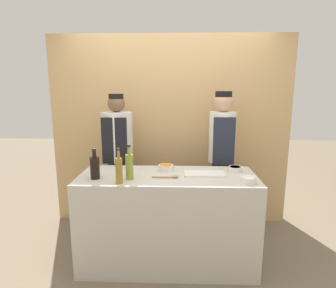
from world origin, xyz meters
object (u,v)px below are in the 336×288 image
wooden_spoon (169,177)px  chef_left (118,159)px  cutting_board (205,174)px  bottle_soy (95,167)px  bottle_oil (129,166)px  sauce_bowl_red (235,169)px  sauce_bowl_green (248,179)px  sauce_bowl_orange (166,167)px  bottle_vinegar (119,170)px  chef_right (221,156)px

wooden_spoon → chef_left: (-0.63, 0.74, -0.03)m
cutting_board → bottle_soy: 1.04m
bottle_oil → wooden_spoon: bearing=6.4°
sauce_bowl_red → sauce_bowl_green: (0.04, -0.35, 0.00)m
bottle_soy → chef_left: chef_left is taller
sauce_bowl_green → sauce_bowl_orange: 0.82m
chef_left → wooden_spoon: bearing=-49.6°
cutting_board → chef_left: 1.16m
bottle_oil → chef_left: size_ratio=0.19×
bottle_soy → bottle_vinegar: 0.28m
sauce_bowl_orange → chef_left: 0.78m
sauce_bowl_orange → chef_right: bearing=38.3°
wooden_spoon → sauce_bowl_green: bearing=-9.4°
sauce_bowl_orange → wooden_spoon: bearing=-81.2°
sauce_bowl_green → chef_right: size_ratio=0.08×
bottle_soy → chef_right: 1.50m
sauce_bowl_red → cutting_board: sauce_bowl_red is taller
sauce_bowl_green → cutting_board: (-0.36, 0.23, -0.02)m
bottle_oil → chef_left: 0.84m
wooden_spoon → cutting_board: bearing=17.8°
chef_left → bottle_soy: bearing=-93.7°
sauce_bowl_orange → bottle_vinegar: bottle_vinegar is taller
bottle_soy → chef_left: size_ratio=0.17×
sauce_bowl_orange → bottle_soy: bottle_soy is taller
sauce_bowl_red → chef_left: size_ratio=0.08×
cutting_board → chef_right: size_ratio=0.23×
cutting_board → chef_left: chef_left is taller
bottle_soy → wooden_spoon: size_ratio=1.14×
chef_left → chef_right: (1.23, 0.00, 0.05)m
wooden_spoon → sauce_bowl_orange: bearing=98.8°
sauce_bowl_red → cutting_board: 0.34m
bottle_vinegar → chef_left: (-0.20, 0.90, -0.14)m
sauce_bowl_red → bottle_soy: bottle_soy is taller
chef_left → bottle_oil: bearing=-70.9°
bottle_oil → chef_left: chef_left is taller
bottle_soy → bottle_vinegar: bearing=-26.1°
sauce_bowl_green → sauce_bowl_orange: (-0.74, 0.36, 0.00)m
bottle_soy → bottle_oil: (0.32, -0.00, 0.02)m
sauce_bowl_red → chef_right: chef_right is taller
sauce_bowl_green → wooden_spoon: (-0.70, 0.12, -0.02)m
chef_right → cutting_board: bearing=-112.2°
sauce_bowl_green → bottle_vinegar: 1.14m
bottle_oil → bottle_soy: bearing=179.4°
bottle_soy → chef_left: 0.79m
cutting_board → bottle_vinegar: 0.83m
bottle_vinegar → chef_right: (1.03, 0.90, -0.09)m
sauce_bowl_green → bottle_soy: (-1.39, 0.08, 0.08)m
bottle_vinegar → bottle_oil: bottle_oil is taller
sauce_bowl_red → chef_right: 0.52m
chef_left → sauce_bowl_orange: bearing=-40.2°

